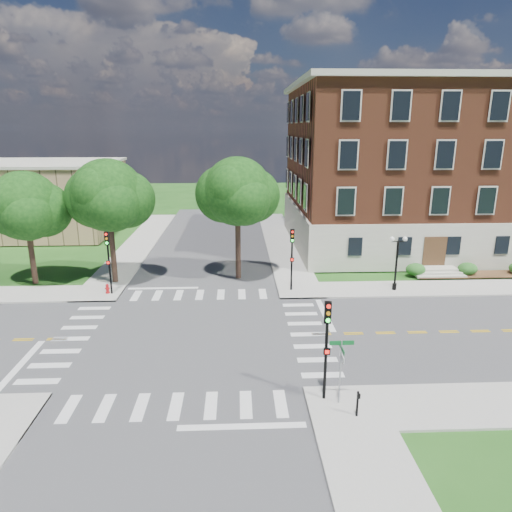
{
  "coord_description": "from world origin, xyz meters",
  "views": [
    {
      "loc": [
        2.89,
        -25.48,
        12.25
      ],
      "look_at": [
        4.25,
        6.59,
        3.2
      ],
      "focal_mm": 32.0,
      "sensor_mm": 36.0,
      "label": 1
    }
  ],
  "objects_px": {
    "traffic_signal_ne": "(292,252)",
    "push_button_post": "(358,402)",
    "traffic_signal_se": "(327,338)",
    "fire_hydrant": "(107,289)",
    "street_sign_pole": "(341,359)",
    "twin_lamp_west": "(397,260)",
    "traffic_signal_nw": "(108,255)"
  },
  "relations": [
    {
      "from": "traffic_signal_se",
      "to": "traffic_signal_nw",
      "type": "xyz_separation_m",
      "value": [
        -13.52,
        14.52,
        0.0
      ]
    },
    {
      "from": "traffic_signal_se",
      "to": "fire_hydrant",
      "type": "distance_m",
      "value": 20.3
    },
    {
      "from": "traffic_signal_nw",
      "to": "street_sign_pole",
      "type": "distance_m",
      "value": 20.55
    },
    {
      "from": "twin_lamp_west",
      "to": "traffic_signal_ne",
      "type": "bearing_deg",
      "value": 177.88
    },
    {
      "from": "traffic_signal_se",
      "to": "fire_hydrant",
      "type": "relative_size",
      "value": 6.4
    },
    {
      "from": "twin_lamp_west",
      "to": "street_sign_pole",
      "type": "relative_size",
      "value": 1.36
    },
    {
      "from": "push_button_post",
      "to": "fire_hydrant",
      "type": "height_order",
      "value": "push_button_post"
    },
    {
      "from": "traffic_signal_se",
      "to": "push_button_post",
      "type": "relative_size",
      "value": 4.0
    },
    {
      "from": "traffic_signal_se",
      "to": "twin_lamp_west",
      "type": "relative_size",
      "value": 1.13
    },
    {
      "from": "traffic_signal_ne",
      "to": "push_button_post",
      "type": "relative_size",
      "value": 4.0
    },
    {
      "from": "traffic_signal_se",
      "to": "twin_lamp_west",
      "type": "height_order",
      "value": "traffic_signal_se"
    },
    {
      "from": "traffic_signal_ne",
      "to": "street_sign_pole",
      "type": "distance_m",
      "value": 15.15
    },
    {
      "from": "traffic_signal_ne",
      "to": "fire_hydrant",
      "type": "bearing_deg",
      "value": -179.39
    },
    {
      "from": "push_button_post",
      "to": "fire_hydrant",
      "type": "distance_m",
      "value": 21.96
    },
    {
      "from": "fire_hydrant",
      "to": "street_sign_pole",
      "type": "bearing_deg",
      "value": -45.99
    },
    {
      "from": "street_sign_pole",
      "to": "traffic_signal_nw",
      "type": "bearing_deg",
      "value": 133.51
    },
    {
      "from": "traffic_signal_nw",
      "to": "twin_lamp_west",
      "type": "distance_m",
      "value": 21.74
    },
    {
      "from": "traffic_signal_ne",
      "to": "fire_hydrant",
      "type": "height_order",
      "value": "traffic_signal_ne"
    },
    {
      "from": "traffic_signal_se",
      "to": "street_sign_pole",
      "type": "bearing_deg",
      "value": -30.91
    },
    {
      "from": "push_button_post",
      "to": "twin_lamp_west",
      "type": "bearing_deg",
      "value": 66.09
    },
    {
      "from": "traffic_signal_ne",
      "to": "fire_hydrant",
      "type": "distance_m",
      "value": 14.3
    },
    {
      "from": "street_sign_pole",
      "to": "twin_lamp_west",
      "type": "bearing_deg",
      "value": 62.85
    },
    {
      "from": "twin_lamp_west",
      "to": "fire_hydrant",
      "type": "xyz_separation_m",
      "value": [
        -22.06,
        0.15,
        -2.06
      ]
    },
    {
      "from": "traffic_signal_se",
      "to": "fire_hydrant",
      "type": "bearing_deg",
      "value": 133.48
    },
    {
      "from": "traffic_signal_se",
      "to": "traffic_signal_ne",
      "type": "relative_size",
      "value": 1.0
    },
    {
      "from": "traffic_signal_ne",
      "to": "twin_lamp_west",
      "type": "distance_m",
      "value": 8.05
    },
    {
      "from": "traffic_signal_se",
      "to": "push_button_post",
      "type": "bearing_deg",
      "value": -50.31
    },
    {
      "from": "traffic_signal_ne",
      "to": "twin_lamp_west",
      "type": "bearing_deg",
      "value": -2.12
    },
    {
      "from": "traffic_signal_ne",
      "to": "traffic_signal_nw",
      "type": "relative_size",
      "value": 1.0
    },
    {
      "from": "traffic_signal_ne",
      "to": "push_button_post",
      "type": "distance_m",
      "value": 16.37
    },
    {
      "from": "traffic_signal_ne",
      "to": "street_sign_pole",
      "type": "bearing_deg",
      "value": -88.42
    },
    {
      "from": "push_button_post",
      "to": "traffic_signal_nw",
      "type": "bearing_deg",
      "value": 132.68
    }
  ]
}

